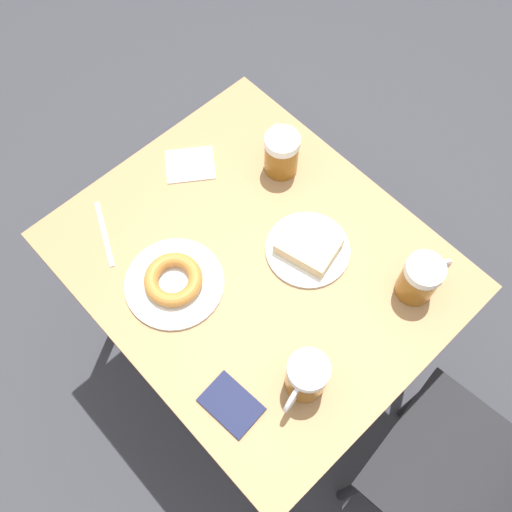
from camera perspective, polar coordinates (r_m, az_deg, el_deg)
ground_plane at (r=2.11m, az=0.00°, el=-9.65°), size 8.00×8.00×0.00m
table at (r=1.45m, az=0.00°, el=-1.69°), size 0.76×0.90×0.78m
chair at (r=1.60m, az=23.69°, el=-21.52°), size 0.44×0.44×0.89m
plate_with_cake at (r=1.38m, az=5.23°, el=0.90°), size 0.21×0.21×0.05m
plate_with_donut at (r=1.35m, az=-8.21°, el=-2.52°), size 0.24×0.24×0.04m
beer_mug_left at (r=1.35m, az=16.12°, el=-2.17°), size 0.13×0.09×0.12m
beer_mug_center at (r=1.22m, az=5.02°, el=-11.99°), size 0.13×0.09×0.12m
beer_mug_right at (r=1.47m, az=2.55°, el=10.29°), size 0.10×0.12×0.12m
napkin_folded at (r=1.53m, az=-6.60°, el=9.05°), size 0.16×0.16×0.00m
fork at (r=1.46m, az=-14.92°, el=2.19°), size 0.09×0.18×0.00m
passport_near_edge at (r=1.27m, az=-2.49°, el=-14.61°), size 0.10×0.13×0.01m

